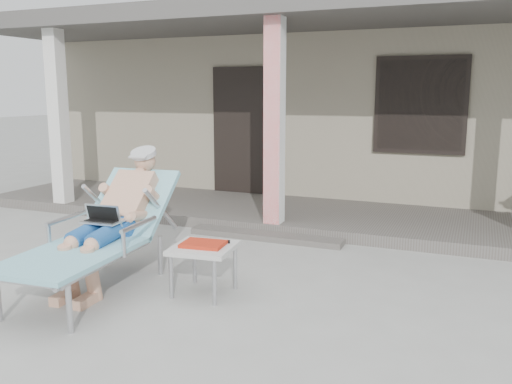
% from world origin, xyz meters
% --- Properties ---
extents(ground, '(60.00, 60.00, 0.00)m').
position_xyz_m(ground, '(0.00, 0.00, 0.00)').
color(ground, '#9E9E99').
rests_on(ground, ground).
extents(house, '(10.40, 5.40, 3.30)m').
position_xyz_m(house, '(0.00, 6.50, 1.67)').
color(house, gray).
rests_on(house, ground).
extents(porch_deck, '(10.00, 2.00, 0.15)m').
position_xyz_m(porch_deck, '(0.00, 3.00, 0.07)').
color(porch_deck, '#605B56').
rests_on(porch_deck, ground).
extents(porch_overhang, '(10.00, 2.30, 2.85)m').
position_xyz_m(porch_overhang, '(0.00, 2.95, 2.79)').
color(porch_overhang, silver).
rests_on(porch_overhang, porch_deck).
extents(porch_step, '(2.00, 0.30, 0.07)m').
position_xyz_m(porch_step, '(0.00, 1.85, 0.04)').
color(porch_step, '#605B56').
rests_on(porch_step, ground).
extents(lounger, '(0.92, 2.15, 1.37)m').
position_xyz_m(lounger, '(-0.82, -0.25, 0.85)').
color(lounger, '#B7B7BC').
rests_on(lounger, ground).
extents(side_table, '(0.60, 0.60, 0.49)m').
position_xyz_m(side_table, '(0.16, -0.12, 0.41)').
color(side_table, beige).
rests_on(side_table, ground).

